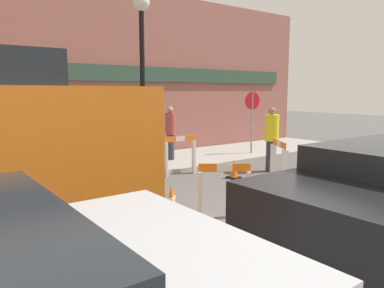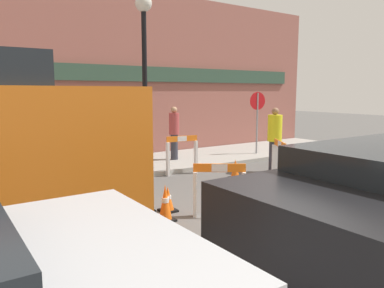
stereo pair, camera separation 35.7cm
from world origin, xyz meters
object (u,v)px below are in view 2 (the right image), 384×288
object	(u,v)px
streetlamp_post	(144,58)
person_pedestrian	(174,131)
person_worker	(275,138)
stop_sign	(257,112)

from	to	relation	value
streetlamp_post	person_pedestrian	xyz separation A→B (m)	(1.42, 0.85, -2.08)
streetlamp_post	person_pedestrian	size ratio (longest dim) A/B	2.78
person_worker	person_pedestrian	bearing A→B (deg)	-68.65
streetlamp_post	person_pedestrian	bearing A→B (deg)	30.80
streetlamp_post	person_worker	size ratio (longest dim) A/B	2.56
person_worker	stop_sign	bearing A→B (deg)	-132.52
stop_sign	person_worker	distance (m)	2.52
stop_sign	person_worker	world-z (taller)	stop_sign
stop_sign	streetlamp_post	bearing A→B (deg)	12.06
stop_sign	person_worker	size ratio (longest dim) A/B	1.17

